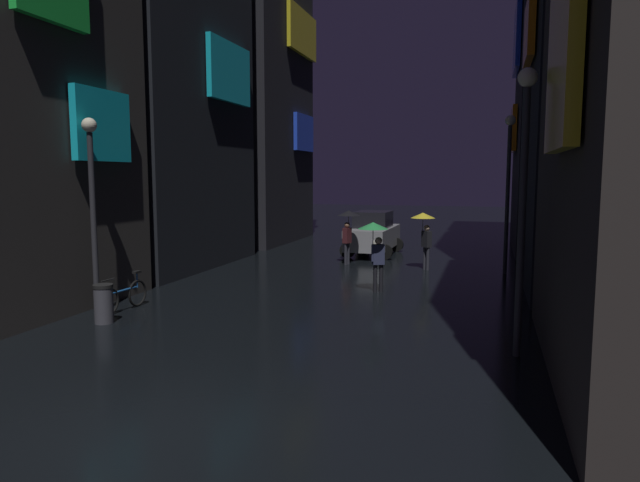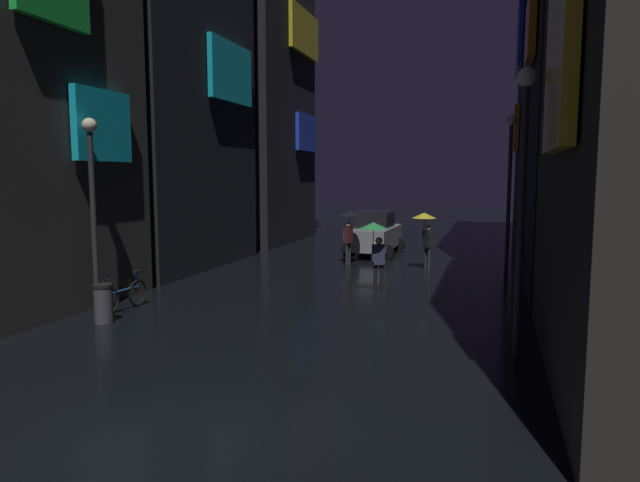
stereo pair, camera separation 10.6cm
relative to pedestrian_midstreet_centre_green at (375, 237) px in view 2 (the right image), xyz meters
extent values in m
plane|color=black|center=(-1.17, -10.06, -1.67)|extent=(120.00, 120.00, 0.00)
cube|color=#19D8F2|center=(-6.52, -3.70, 3.11)|extent=(0.20, 2.15, 1.85)
cube|color=#19D8F2|center=(-6.52, 4.03, 5.76)|extent=(0.20, 3.42, 2.25)
cube|color=black|center=(-8.67, 11.61, 9.13)|extent=(4.00, 7.33, 21.61)
cube|color=#264CF9|center=(-6.52, 13.17, 4.10)|extent=(0.20, 2.83, 1.94)
cube|color=yellow|center=(-6.52, 12.98, 9.30)|extent=(0.20, 4.31, 2.28)
cube|color=yellow|center=(4.18, -7.47, 3.46)|extent=(0.20, 2.64, 2.57)
cube|color=orange|center=(4.18, 1.67, 5.99)|extent=(0.20, 2.36, 1.78)
cube|color=orange|center=(4.18, 11.86, 3.92)|extent=(0.20, 3.04, 2.04)
cube|color=#264CF9|center=(4.18, 11.43, 7.95)|extent=(0.20, 3.35, 2.97)
cylinder|color=black|center=(0.18, 0.11, -1.24)|extent=(0.12, 0.12, 0.85)
cylinder|color=black|center=(0.02, 0.04, -1.24)|extent=(0.12, 0.12, 0.85)
cube|color=#333859|center=(0.10, 0.08, -0.52)|extent=(0.40, 0.34, 0.60)
sphere|color=beige|center=(0.10, 0.08, -0.11)|extent=(0.22, 0.22, 0.22)
cylinder|color=#333859|center=(-0.05, -0.04, -0.47)|extent=(0.09, 0.09, 0.50)
cylinder|color=slate|center=(-0.05, -0.04, -0.13)|extent=(0.02, 0.02, 0.77)
cone|color=green|center=(-0.05, -0.04, 0.35)|extent=(0.90, 0.90, 0.20)
cylinder|color=#2D2D38|center=(1.10, 4.57, -1.24)|extent=(0.12, 0.12, 0.85)
cylinder|color=#2D2D38|center=(0.98, 4.70, -1.24)|extent=(0.12, 0.12, 0.85)
cube|color=black|center=(1.04, 4.63, -0.52)|extent=(0.40, 0.40, 0.60)
sphere|color=beige|center=(1.04, 4.63, -0.11)|extent=(0.22, 0.22, 0.22)
cylinder|color=black|center=(0.88, 4.73, -0.47)|extent=(0.09, 0.09, 0.50)
cylinder|color=slate|center=(0.88, 4.73, -0.13)|extent=(0.02, 0.02, 0.77)
cone|color=yellow|center=(0.88, 4.73, 0.35)|extent=(0.90, 0.90, 0.20)
cylinder|color=#2D2D38|center=(-2.12, 4.95, -1.24)|extent=(0.12, 0.12, 0.85)
cylinder|color=#2D2D38|center=(-2.06, 5.12, -1.24)|extent=(0.12, 0.12, 0.85)
cube|color=#4C1E23|center=(-2.09, 5.04, -0.52)|extent=(0.32, 0.39, 0.60)
sphere|color=#9E7051|center=(-2.09, 5.04, -0.11)|extent=(0.22, 0.22, 0.22)
cylinder|color=#4C1E23|center=(-2.08, 5.22, -0.47)|extent=(0.09, 0.09, 0.50)
cylinder|color=slate|center=(-2.08, 5.22, -0.13)|extent=(0.02, 0.02, 0.77)
cone|color=black|center=(-2.08, 5.22, 0.35)|extent=(0.90, 0.90, 0.20)
torus|color=black|center=(-5.81, -4.66, -1.31)|extent=(0.11, 0.72, 0.72)
torus|color=black|center=(-5.74, -3.56, -1.31)|extent=(0.11, 0.72, 0.72)
cylinder|color=#1E59A5|center=(-5.77, -4.11, -1.13)|extent=(0.12, 1.00, 0.05)
cylinder|color=#1E59A5|center=(-5.74, -3.56, -0.96)|extent=(0.04, 0.04, 0.40)
cube|color=black|center=(-5.74, -3.56, -0.74)|extent=(0.14, 0.25, 0.06)
cylinder|color=black|center=(-5.81, -4.66, -0.76)|extent=(0.06, 0.45, 0.03)
cube|color=#99999E|center=(-1.66, 8.10, -0.90)|extent=(1.79, 4.14, 0.90)
cube|color=black|center=(-1.66, 8.10, -0.10)|extent=(1.49, 1.88, 0.70)
cylinder|color=black|center=(-0.89, 6.75, -1.35)|extent=(0.64, 0.23, 0.64)
cylinder|color=black|center=(-2.50, 6.79, -1.35)|extent=(0.64, 0.23, 0.64)
cylinder|color=black|center=(-0.83, 9.41, -1.35)|extent=(0.64, 0.23, 0.64)
cylinder|color=black|center=(-2.44, 9.45, -1.35)|extent=(0.64, 0.23, 0.64)
cube|color=white|center=(-1.16, 6.02, -0.90)|extent=(0.20, 0.06, 0.14)
cube|color=white|center=(-2.26, 6.04, -0.90)|extent=(0.20, 0.06, 0.14)
cylinder|color=#2D2D33|center=(3.83, -5.13, 0.88)|extent=(0.14, 0.14, 5.11)
sphere|color=#F9EFCC|center=(3.83, -5.13, 3.62)|extent=(0.36, 0.36, 0.36)
cylinder|color=#2D2D33|center=(-6.17, -4.65, 0.60)|extent=(0.14, 0.14, 4.53)
sphere|color=#F9EFCC|center=(-6.17, -4.65, 3.04)|extent=(0.36, 0.36, 0.36)
cylinder|color=#2D2D33|center=(3.83, 4.59, 0.93)|extent=(0.14, 0.14, 5.21)
sphere|color=#F9EFCC|center=(3.83, 4.59, 3.72)|extent=(0.36, 0.36, 0.36)
cylinder|color=#3F3F47|center=(-5.47, -5.30, -1.24)|extent=(0.44, 0.44, 0.85)
cylinder|color=black|center=(-5.47, -5.30, -0.78)|extent=(0.46, 0.46, 0.08)
camera|label=1|loc=(3.23, -16.53, 1.83)|focal=32.00mm
camera|label=2|loc=(3.33, -16.50, 1.83)|focal=32.00mm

